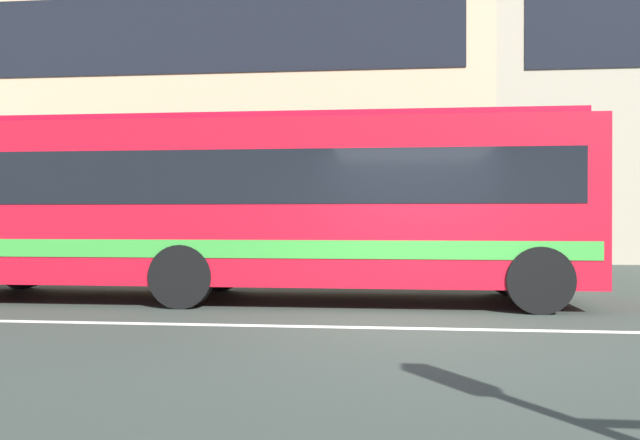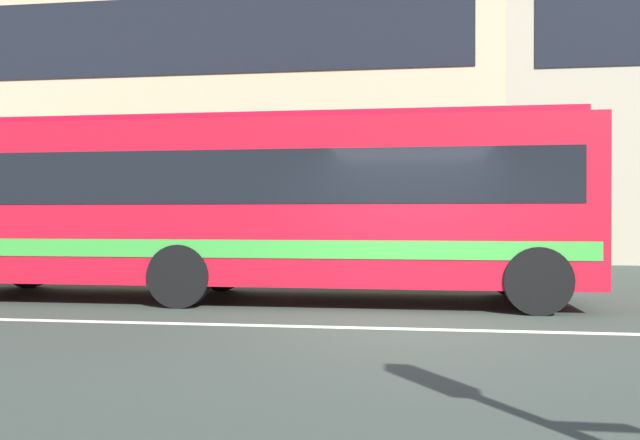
{
  "view_description": "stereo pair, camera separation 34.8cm",
  "coord_description": "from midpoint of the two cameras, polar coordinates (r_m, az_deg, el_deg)",
  "views": [
    {
      "loc": [
        -0.43,
        -8.22,
        1.44
      ],
      "look_at": [
        -1.6,
        3.06,
        1.38
      ],
      "focal_mm": 35.67,
      "sensor_mm": 36.0,
      "label": 1
    },
    {
      "loc": [
        -0.08,
        -8.18,
        1.44
      ],
      "look_at": [
        -1.6,
        3.06,
        1.38
      ],
      "focal_mm": 35.67,
      "sensor_mm": 36.0,
      "label": 2
    }
  ],
  "objects": [
    {
      "name": "ground_plane",
      "position": [
        8.33,
        9.44,
        -9.65
      ],
      "size": [
        160.0,
        160.0,
        0.0
      ],
      "primitive_type": "plane",
      "color": "#313932"
    },
    {
      "name": "lane_centre_line",
      "position": [
        8.33,
        9.44,
        -9.62
      ],
      "size": [
        60.0,
        0.16,
        0.01
      ],
      "primitive_type": "cube",
      "color": "silver",
      "rests_on": "ground_plane"
    },
    {
      "name": "apartment_block_left",
      "position": [
        25.5,
        -11.14,
        11.19
      ],
      "size": [
        22.46,
        8.06,
        12.5
      ],
      "color": "tan",
      "rests_on": "ground_plane"
    },
    {
      "name": "transit_bus",
      "position": [
        11.14,
        -6.08,
        1.69
      ],
      "size": [
        11.5,
        2.61,
        3.09
      ],
      "color": "red",
      "rests_on": "ground_plane"
    }
  ]
}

